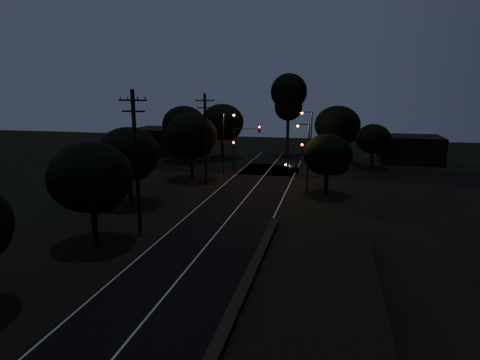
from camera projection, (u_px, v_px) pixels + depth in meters
The scene contains 22 objects.
road_surface at pixel (254, 188), 45.65m from camera, with size 60.00×70.00×0.03m.
retaining_wall at pixel (304, 338), 17.10m from camera, with size 6.93×26.00×1.60m.
utility_pole_mid at pixel (136, 160), 30.41m from camera, with size 2.20×0.30×11.00m.
utility_pole_far at pixel (205, 138), 46.60m from camera, with size 2.20×0.30×10.50m.
tree_left_b at pixel (92, 179), 28.04m from camera, with size 5.87×5.87×7.46m.
tree_left_c at pixel (130, 155), 38.09m from camera, with size 5.95×5.95×7.51m.
tree_left_d at pixel (193, 137), 48.93m from camera, with size 6.43×6.43×8.16m.
tree_far_nw at pixel (224, 123), 64.14m from camera, with size 6.87×6.87×8.71m.
tree_far_w at pixel (185, 125), 61.48m from camera, with size 6.68×6.68×8.51m.
tree_far_ne at pixel (339, 126), 60.17m from camera, with size 6.79×6.79×8.58m.
tree_far_e at pixel (374, 140), 56.60m from camera, with size 4.88×4.88×6.19m.
tree_right_a at pixel (329, 156), 41.74m from camera, with size 5.11×5.11×6.50m.
tall_pine at pixel (289, 97), 65.94m from camera, with size 5.95×5.95×13.53m.
building_left at pixel (165, 141), 69.43m from camera, with size 10.00×8.00×4.40m, color black.
building_right at pixel (409, 149), 61.55m from camera, with size 9.00×7.00×4.00m, color black.
signal_left at pixel (234, 150), 54.46m from camera, with size 0.28×0.35×4.10m.
signal_right at pixel (302, 153), 52.42m from camera, with size 0.28×0.35×4.10m.
signal_mast at pixel (246, 140), 53.76m from camera, with size 3.70×0.35×6.25m.
streetlight_a at pixel (225, 139), 52.33m from camera, with size 1.66×0.26×8.00m.
streetlight_b at pixel (310, 136), 55.68m from camera, with size 1.66×0.26×8.00m.
streetlight_c at pixel (307, 153), 42.33m from camera, with size 1.46×0.26×7.50m.
car at pixel (292, 167), 55.15m from camera, with size 1.29×3.20×1.09m, color black.
Camera 1 is at (8.51, -12.40, 11.02)m, focal length 30.00 mm.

